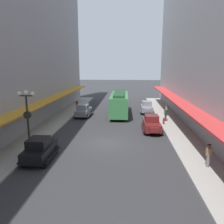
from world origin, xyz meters
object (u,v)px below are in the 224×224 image
(parked_car_0, at_px, (152,123))
(pedestrian_2, at_px, (208,155))
(lamp_post_with_clock, at_px, (28,118))
(fire_hydrant, at_px, (164,121))
(parked_car_2, at_px, (83,110))
(pedestrian_3, at_px, (167,110))
(parked_car_3, at_px, (40,148))
(streetcar, at_px, (119,102))
(parked_car_1, at_px, (147,107))
(pedestrian_1, at_px, (77,105))
(pedestrian_0, at_px, (166,115))

(parked_car_0, relative_size, pedestrian_2, 2.57)
(lamp_post_with_clock, distance_m, fire_hydrant, 16.24)
(parked_car_2, xyz_separation_m, pedestrian_3, (12.03, 0.97, 0.05))
(parked_car_0, distance_m, pedestrian_3, 8.42)
(lamp_post_with_clock, xyz_separation_m, fire_hydrant, (12.75, 9.76, -2.42))
(parked_car_3, height_order, lamp_post_with_clock, lamp_post_with_clock)
(parked_car_2, xyz_separation_m, fire_hydrant, (10.86, -4.09, -0.38))
(parked_car_2, relative_size, pedestrian_2, 2.59)
(streetcar, xyz_separation_m, fire_hydrant, (5.72, -5.62, -1.34))
(parked_car_1, height_order, streetcar, streetcar)
(lamp_post_with_clock, relative_size, fire_hydrant, 6.29)
(parked_car_1, xyz_separation_m, pedestrian_2, (2.76, -19.43, 0.07))
(pedestrian_1, bearing_deg, parked_car_2, -66.10)
(parked_car_1, relative_size, streetcar, 0.45)
(parked_car_1, relative_size, parked_car_2, 0.99)
(pedestrian_1, bearing_deg, parked_car_1, -5.26)
(pedestrian_1, xyz_separation_m, pedestrian_2, (14.09, -20.47, 0.02))
(streetcar, bearing_deg, pedestrian_2, -68.31)
(streetcar, relative_size, lamp_post_with_clock, 1.87)
(pedestrian_0, bearing_deg, fire_hydrant, -106.33)
(lamp_post_with_clock, distance_m, pedestrian_1, 18.39)
(pedestrian_2, bearing_deg, pedestrian_1, 124.54)
(parked_car_1, height_order, parked_car_2, same)
(lamp_post_with_clock, height_order, pedestrian_0, lamp_post_with_clock)
(fire_hydrant, xyz_separation_m, pedestrian_0, (0.50, 1.71, 0.43))
(parked_car_1, bearing_deg, parked_car_2, -160.14)
(parked_car_3, distance_m, pedestrian_3, 20.53)
(streetcar, bearing_deg, fire_hydrant, -44.51)
(pedestrian_1, distance_m, pedestrian_3, 14.41)
(pedestrian_2, bearing_deg, fire_hydrant, 96.07)
(parked_car_2, xyz_separation_m, parked_car_3, (-0.39, -15.38, 0.00))
(fire_hydrant, height_order, pedestrian_2, pedestrian_2)
(pedestrian_2, bearing_deg, streetcar, 111.69)
(pedestrian_0, bearing_deg, streetcar, 147.80)
(parked_car_1, relative_size, pedestrian_0, 2.61)
(streetcar, height_order, fire_hydrant, streetcar)
(parked_car_1, distance_m, pedestrian_3, 3.59)
(fire_hydrant, xyz_separation_m, pedestrian_2, (1.27, -11.95, 0.45))
(pedestrian_0, relative_size, pedestrian_2, 0.98)
(pedestrian_0, distance_m, pedestrian_3, 3.42)
(lamp_post_with_clock, xyz_separation_m, pedestrian_1, (-0.07, 18.28, -2.00))
(parked_car_3, height_order, fire_hydrant, parked_car_3)
(fire_hydrant, bearing_deg, parked_car_0, -122.12)
(streetcar, relative_size, fire_hydrant, 11.75)
(lamp_post_with_clock, xyz_separation_m, pedestrian_2, (14.02, -2.20, -1.97))
(fire_hydrant, bearing_deg, lamp_post_with_clock, -142.57)
(fire_hydrant, relative_size, pedestrian_3, 0.50)
(pedestrian_1, xyz_separation_m, pedestrian_3, (13.99, -3.46, 0.00))
(parked_car_3, xyz_separation_m, streetcar, (5.53, 16.91, 0.96))
(pedestrian_0, bearing_deg, parked_car_2, 168.13)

